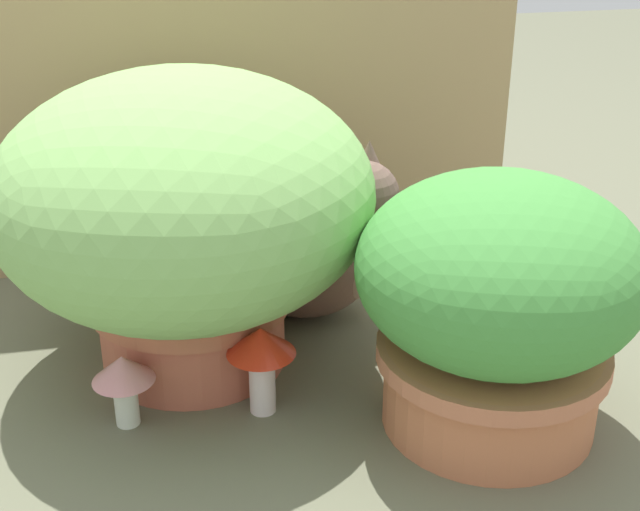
{
  "coord_description": "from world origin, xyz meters",
  "views": [
    {
      "loc": [
        -0.11,
        -1.1,
        0.72
      ],
      "look_at": [
        0.14,
        0.04,
        0.18
      ],
      "focal_mm": 48.88,
      "sensor_mm": 36.0,
      "label": 1
    }
  ],
  "objects_px": {
    "mushroom_ornament_pink": "(123,376)",
    "leafy_planter": "(497,299)",
    "mushroom_ornament_red": "(261,352)",
    "grass_planter": "(185,208)",
    "cat": "(308,249)"
  },
  "relations": [
    {
      "from": "mushroom_ornament_red",
      "to": "cat",
      "type": "bearing_deg",
      "value": 65.69
    },
    {
      "from": "grass_planter",
      "to": "cat",
      "type": "distance_m",
      "value": 0.26
    },
    {
      "from": "leafy_planter",
      "to": "cat",
      "type": "bearing_deg",
      "value": 116.9
    },
    {
      "from": "grass_planter",
      "to": "cat",
      "type": "xyz_separation_m",
      "value": [
        0.2,
        0.11,
        -0.13
      ]
    },
    {
      "from": "grass_planter",
      "to": "leafy_planter",
      "type": "bearing_deg",
      "value": -32.78
    },
    {
      "from": "mushroom_ornament_pink",
      "to": "leafy_planter",
      "type": "bearing_deg",
      "value": -11.47
    },
    {
      "from": "leafy_planter",
      "to": "mushroom_ornament_red",
      "type": "bearing_deg",
      "value": 163.32
    },
    {
      "from": "leafy_planter",
      "to": "cat",
      "type": "distance_m",
      "value": 0.4
    },
    {
      "from": "leafy_planter",
      "to": "mushroom_ornament_red",
      "type": "relative_size",
      "value": 2.83
    },
    {
      "from": "mushroom_ornament_red",
      "to": "mushroom_ornament_pink",
      "type": "relative_size",
      "value": 1.24
    },
    {
      "from": "mushroom_ornament_red",
      "to": "leafy_planter",
      "type": "bearing_deg",
      "value": -16.68
    },
    {
      "from": "leafy_planter",
      "to": "mushroom_ornament_red",
      "type": "distance_m",
      "value": 0.33
    },
    {
      "from": "grass_planter",
      "to": "leafy_planter",
      "type": "xyz_separation_m",
      "value": [
        0.38,
        -0.25,
        -0.06
      ]
    },
    {
      "from": "grass_planter",
      "to": "cat",
      "type": "bearing_deg",
      "value": 28.2
    },
    {
      "from": "mushroom_ornament_red",
      "to": "mushroom_ornament_pink",
      "type": "height_order",
      "value": "mushroom_ornament_red"
    }
  ]
}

